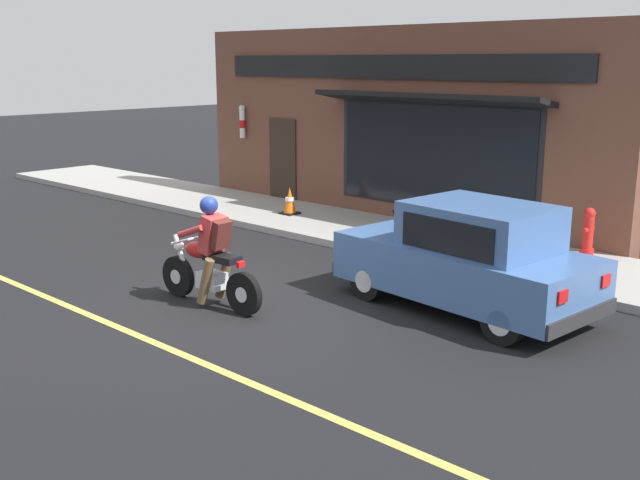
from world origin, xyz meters
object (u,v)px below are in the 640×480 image
(motorcycle_with_rider, at_px, (210,261))
(fire_hydrant, at_px, (588,233))
(traffic_cone, at_px, (290,201))
(car_hatchback, at_px, (468,258))

(motorcycle_with_rider, height_order, fire_hydrant, motorcycle_with_rider)
(fire_hydrant, xyz_separation_m, traffic_cone, (-0.82, 6.47, -0.14))
(motorcycle_with_rider, bearing_deg, car_hatchback, -50.59)
(traffic_cone, bearing_deg, motorcycle_with_rider, -145.97)
(motorcycle_with_rider, xyz_separation_m, fire_hydrant, (5.85, -3.08, -0.11))
(traffic_cone, bearing_deg, fire_hydrant, -82.75)
(traffic_cone, bearing_deg, car_hatchback, -113.34)
(motorcycle_with_rider, distance_m, car_hatchback, 3.68)
(car_hatchback, height_order, traffic_cone, car_hatchback)
(car_hatchback, xyz_separation_m, traffic_cone, (2.69, 6.24, -0.33))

